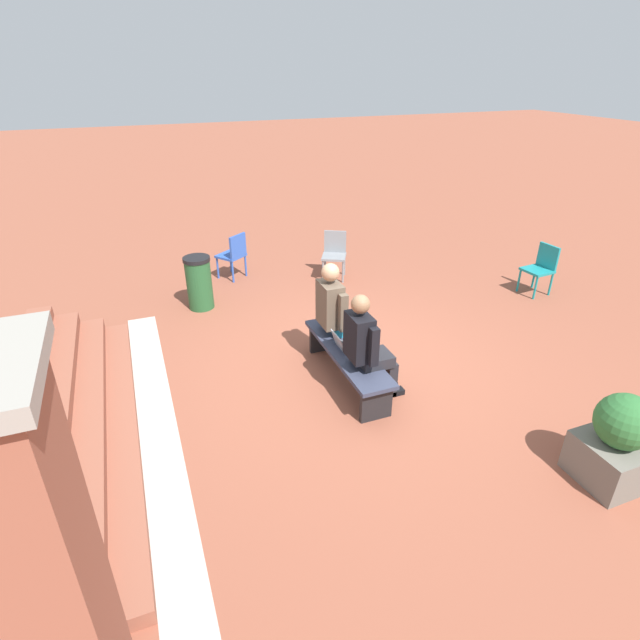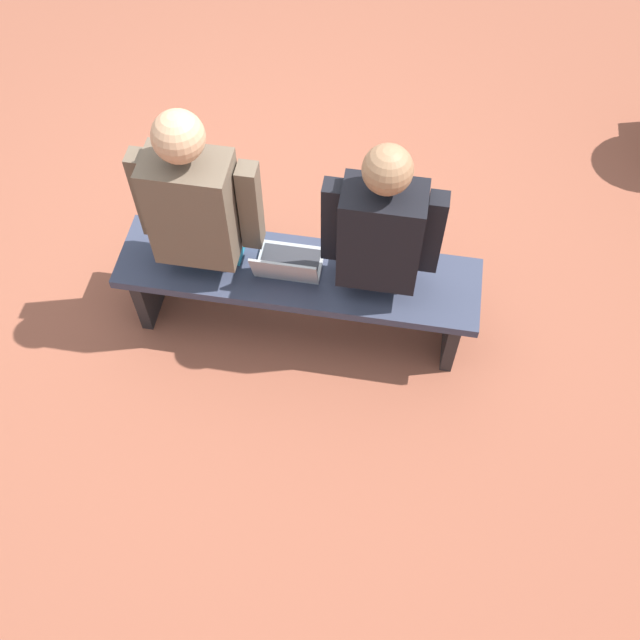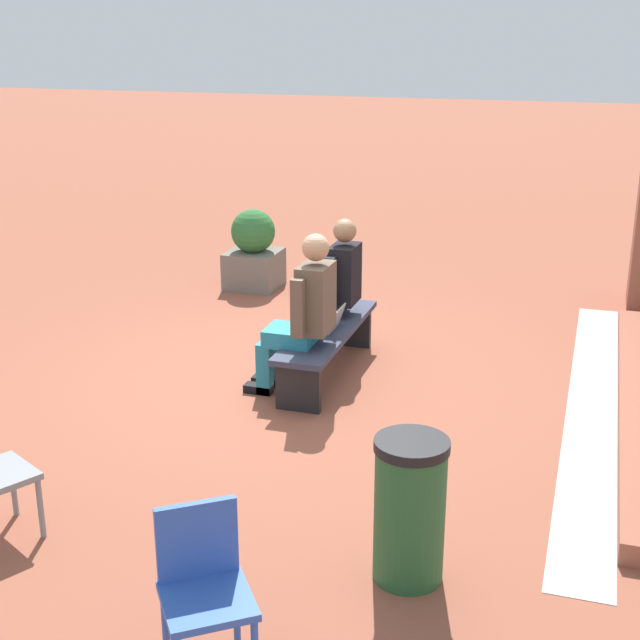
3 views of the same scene
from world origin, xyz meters
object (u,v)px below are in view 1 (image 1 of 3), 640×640
at_px(plastic_chair_far_right, 541,266).
at_px(plastic_chair_near_bench_left, 334,252).
at_px(person_student, 367,345).
at_px(bench, 347,356).
at_px(laptop, 345,345).
at_px(person_adult, 338,311).
at_px(plastic_chair_foreground, 234,253).
at_px(litter_bin, 199,283).
at_px(planter, 617,442).

bearing_deg(plastic_chair_far_right, plastic_chair_near_bench_left, 57.23).
bearing_deg(plastic_chair_far_right, person_student, 112.15).
relative_size(bench, plastic_chair_near_bench_left, 2.14).
bearing_deg(laptop, person_adult, -11.29).
distance_m(bench, plastic_chair_foreground, 3.83).
xyz_separation_m(laptop, plastic_chair_near_bench_left, (3.15, -1.18, -0.02)).
height_order(bench, litter_bin, litter_bin).
bearing_deg(plastic_chair_foreground, bench, -171.74).
height_order(bench, planter, planter).
bearing_deg(planter, litter_bin, 30.07).
relative_size(bench, plastic_chair_far_right, 2.14).
relative_size(person_student, plastic_chair_far_right, 1.61).
height_order(bench, person_adult, person_adult).
bearing_deg(planter, plastic_chair_foreground, 19.62).
distance_m(plastic_chair_far_right, plastic_chair_foreground, 5.34).
relative_size(bench, planter, 1.91).
height_order(plastic_chair_foreground, plastic_chair_near_bench_left, same).
bearing_deg(laptop, person_student, -169.61).
bearing_deg(plastic_chair_near_bench_left, person_student, 162.93).
bearing_deg(bench, plastic_chair_foreground, 8.26).
relative_size(plastic_chair_near_bench_left, litter_bin, 0.98).
relative_size(plastic_chair_far_right, planter, 0.89).
xyz_separation_m(bench, person_student, (-0.39, -0.07, 0.37)).
distance_m(person_student, planter, 2.58).
relative_size(plastic_chair_foreground, plastic_chair_near_bench_left, 1.00).
distance_m(person_student, plastic_chair_far_right, 4.42).
bearing_deg(bench, person_adult, -8.74).
relative_size(person_adult, plastic_chair_far_right, 1.67).
distance_m(planter, litter_bin, 5.98).
xyz_separation_m(person_adult, plastic_chair_far_right, (0.81, -4.08, -0.26)).
distance_m(bench, plastic_chair_far_right, 4.35).
xyz_separation_m(person_adult, planter, (-2.86, -1.59, -0.31)).
distance_m(person_adult, litter_bin, 2.72).
bearing_deg(litter_bin, bench, -154.22).
bearing_deg(plastic_chair_foreground, plastic_chair_near_bench_left, -109.12).
bearing_deg(litter_bin, person_student, -156.01).
bearing_deg(plastic_chair_foreground, planter, -160.38).
bearing_deg(bench, person_student, -170.13).
bearing_deg(person_adult, person_student, 179.79).
bearing_deg(person_adult, litter_bin, 31.39).
height_order(laptop, plastic_chair_foreground, plastic_chair_foreground).
bearing_deg(person_student, bench, 9.87).
distance_m(laptop, plastic_chair_near_bench_left, 3.36).
bearing_deg(planter, bench, 34.60).
xyz_separation_m(person_student, plastic_chair_foreground, (4.18, 0.62, -0.24)).
relative_size(laptop, litter_bin, 0.37).
xyz_separation_m(person_student, litter_bin, (3.16, 1.41, -0.29)).
bearing_deg(person_student, laptop, 10.39).
distance_m(laptop, plastic_chair_far_right, 4.34).
bearing_deg(litter_bin, planter, -149.93).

